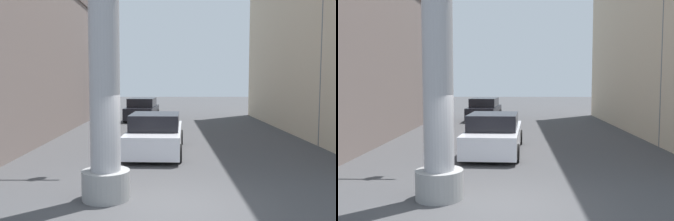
% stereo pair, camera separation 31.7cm
% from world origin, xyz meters
% --- Properties ---
extents(ground_plane, '(86.53, 86.53, 0.00)m').
position_xyz_m(ground_plane, '(0.00, 10.00, 0.00)').
color(ground_plane, '#424244').
extents(street_lamp, '(2.40, 0.28, 6.71)m').
position_xyz_m(street_lamp, '(6.14, 7.58, 4.08)').
color(street_lamp, '#59595E').
rests_on(street_lamp, ground).
extents(traffic_light_mast, '(5.49, 0.32, 6.34)m').
position_xyz_m(traffic_light_mast, '(-4.89, 3.93, 4.46)').
color(traffic_light_mast, '#333333').
rests_on(traffic_light_mast, ground).
extents(car_lead, '(2.29, 5.24, 1.56)m').
position_xyz_m(car_lead, '(-0.49, 6.22, 0.70)').
color(car_lead, black).
rests_on(car_lead, ground).
extents(car_far, '(2.33, 4.65, 1.56)m').
position_xyz_m(car_far, '(-1.83, 17.94, 0.74)').
color(car_far, black).
rests_on(car_far, ground).
extents(palm_tree_mid_left, '(2.77, 2.81, 8.83)m').
position_xyz_m(palm_tree_mid_left, '(-6.66, 9.87, 5.31)').
color(palm_tree_mid_left, brown).
rests_on(palm_tree_mid_left, ground).
extents(palm_tree_far_left, '(3.21, 3.20, 8.26)m').
position_xyz_m(palm_tree_far_left, '(-6.91, 17.97, 4.96)').
color(palm_tree_far_left, brown).
rests_on(palm_tree_far_left, ground).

